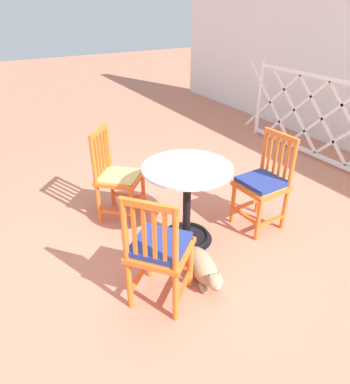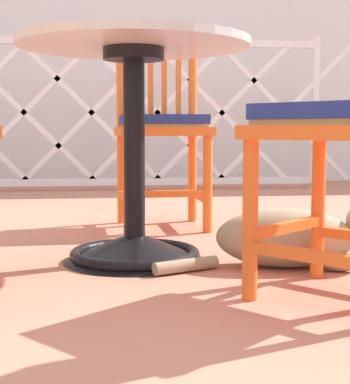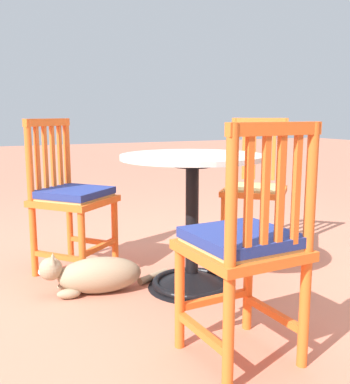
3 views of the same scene
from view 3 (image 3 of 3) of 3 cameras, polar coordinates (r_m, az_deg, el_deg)
ground_plane at (r=2.56m, az=-1.55°, el=-11.61°), size 24.00×24.00×0.00m
cafe_table at (r=2.42m, az=2.17°, el=-5.75°), size 0.76×0.76×0.73m
orange_chair_near_fence at (r=2.72m, az=-13.11°, el=-0.76°), size 0.56×0.56×0.91m
orange_chair_by_planter at (r=1.70m, az=8.84°, el=-7.02°), size 0.42×0.42×0.91m
orange_chair_at_corner at (r=3.05m, az=10.17°, el=0.22°), size 0.57×0.57×0.91m
tabby_cat at (r=2.45m, az=-10.43°, el=-10.41°), size 0.75×0.28×0.23m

